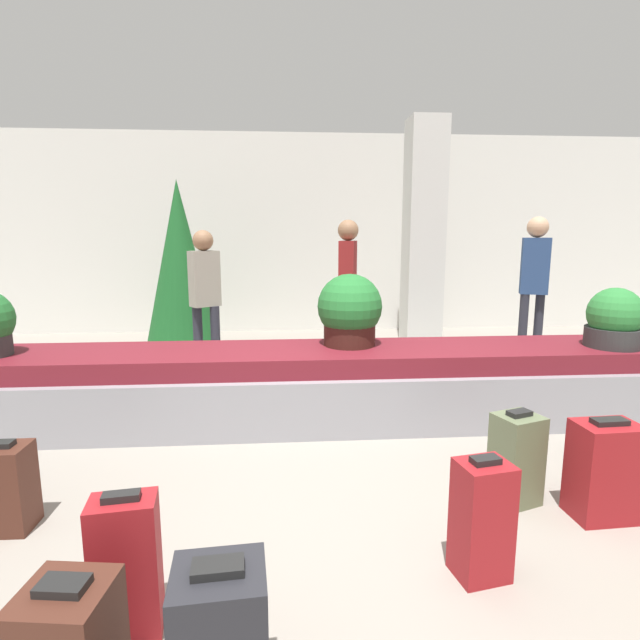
{
  "coord_description": "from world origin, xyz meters",
  "views": [
    {
      "loc": [
        -0.31,
        -2.74,
        1.63
      ],
      "look_at": [
        0.0,
        1.45,
        0.89
      ],
      "focal_mm": 28.0,
      "sensor_mm": 36.0,
      "label": 1
    }
  ],
  "objects_px": {
    "potted_plant_0": "(614,320)",
    "traveler_1": "(205,289)",
    "suitcase_2": "(126,566)",
    "traveler_2": "(534,275)",
    "pillar": "(423,234)",
    "suitcase_0": "(482,519)",
    "suitcase_5": "(604,470)",
    "suitcase_1": "(2,488)",
    "traveler_0": "(348,279)",
    "potted_plant_1": "(350,311)",
    "suitcase_7": "(516,459)",
    "decorated_tree": "(180,261)"
  },
  "relations": [
    {
      "from": "pillar",
      "to": "potted_plant_0",
      "type": "xyz_separation_m",
      "value": [
        0.85,
        -3.06,
        -0.72
      ]
    },
    {
      "from": "suitcase_1",
      "to": "traveler_1",
      "type": "xyz_separation_m",
      "value": [
        0.66,
        3.09,
        0.74
      ]
    },
    {
      "from": "suitcase_1",
      "to": "potted_plant_0",
      "type": "bearing_deg",
      "value": 18.36
    },
    {
      "from": "suitcase_2",
      "to": "potted_plant_0",
      "type": "bearing_deg",
      "value": 24.44
    },
    {
      "from": "potted_plant_0",
      "to": "traveler_1",
      "type": "height_order",
      "value": "traveler_1"
    },
    {
      "from": "potted_plant_0",
      "to": "pillar",
      "type": "bearing_deg",
      "value": 105.53
    },
    {
      "from": "traveler_1",
      "to": "decorated_tree",
      "type": "xyz_separation_m",
      "value": [
        -0.49,
        1.13,
        0.26
      ]
    },
    {
      "from": "potted_plant_1",
      "to": "traveler_2",
      "type": "distance_m",
      "value": 3.02
    },
    {
      "from": "suitcase_1",
      "to": "suitcase_2",
      "type": "xyz_separation_m",
      "value": [
        0.91,
        -0.8,
        0.05
      ]
    },
    {
      "from": "pillar",
      "to": "potted_plant_0",
      "type": "bearing_deg",
      "value": -74.47
    },
    {
      "from": "traveler_2",
      "to": "suitcase_1",
      "type": "bearing_deg",
      "value": -124.52
    },
    {
      "from": "suitcase_2",
      "to": "potted_plant_0",
      "type": "relative_size",
      "value": 1.19
    },
    {
      "from": "suitcase_0",
      "to": "potted_plant_0",
      "type": "relative_size",
      "value": 1.16
    },
    {
      "from": "pillar",
      "to": "traveler_0",
      "type": "relative_size",
      "value": 1.8
    },
    {
      "from": "suitcase_7",
      "to": "traveler_2",
      "type": "height_order",
      "value": "traveler_2"
    },
    {
      "from": "traveler_2",
      "to": "suitcase_7",
      "type": "bearing_deg",
      "value": -97.75
    },
    {
      "from": "suitcase_1",
      "to": "decorated_tree",
      "type": "relative_size",
      "value": 0.22
    },
    {
      "from": "suitcase_1",
      "to": "suitcase_5",
      "type": "relative_size",
      "value": 0.86
    },
    {
      "from": "traveler_2",
      "to": "suitcase_5",
      "type": "bearing_deg",
      "value": -90.37
    },
    {
      "from": "potted_plant_1",
      "to": "traveler_2",
      "type": "height_order",
      "value": "traveler_2"
    },
    {
      "from": "suitcase_7",
      "to": "decorated_tree",
      "type": "distance_m",
      "value": 5.08
    },
    {
      "from": "pillar",
      "to": "suitcase_1",
      "type": "bearing_deg",
      "value": -128.74
    },
    {
      "from": "traveler_0",
      "to": "potted_plant_0",
      "type": "bearing_deg",
      "value": -116.79
    },
    {
      "from": "suitcase_2",
      "to": "potted_plant_1",
      "type": "distance_m",
      "value": 2.81
    },
    {
      "from": "pillar",
      "to": "traveler_1",
      "type": "height_order",
      "value": "pillar"
    },
    {
      "from": "suitcase_5",
      "to": "potted_plant_1",
      "type": "height_order",
      "value": "potted_plant_1"
    },
    {
      "from": "potted_plant_1",
      "to": "traveler_2",
      "type": "bearing_deg",
      "value": 33.17
    },
    {
      "from": "pillar",
      "to": "traveler_1",
      "type": "distance_m",
      "value": 3.27
    },
    {
      "from": "suitcase_1",
      "to": "suitcase_7",
      "type": "xyz_separation_m",
      "value": [
        2.95,
        0.07,
        0.03
      ]
    },
    {
      "from": "suitcase_1",
      "to": "suitcase_5",
      "type": "height_order",
      "value": "suitcase_5"
    },
    {
      "from": "suitcase_0",
      "to": "traveler_0",
      "type": "relative_size",
      "value": 0.34
    },
    {
      "from": "suitcase_2",
      "to": "traveler_0",
      "type": "distance_m",
      "value": 4.42
    },
    {
      "from": "suitcase_2",
      "to": "traveler_2",
      "type": "relative_size",
      "value": 0.34
    },
    {
      "from": "traveler_2",
      "to": "decorated_tree",
      "type": "relative_size",
      "value": 0.78
    },
    {
      "from": "potted_plant_0",
      "to": "decorated_tree",
      "type": "height_order",
      "value": "decorated_tree"
    },
    {
      "from": "suitcase_2",
      "to": "decorated_tree",
      "type": "relative_size",
      "value": 0.27
    },
    {
      "from": "pillar",
      "to": "potted_plant_1",
      "type": "relative_size",
      "value": 5.05
    },
    {
      "from": "potted_plant_1",
      "to": "suitcase_1",
      "type": "bearing_deg",
      "value": -142.42
    },
    {
      "from": "suitcase_0",
      "to": "suitcase_1",
      "type": "distance_m",
      "value": 2.54
    },
    {
      "from": "suitcase_5",
      "to": "traveler_2",
      "type": "relative_size",
      "value": 0.33
    },
    {
      "from": "suitcase_1",
      "to": "suitcase_2",
      "type": "bearing_deg",
      "value": -40.49
    },
    {
      "from": "suitcase_1",
      "to": "decorated_tree",
      "type": "xyz_separation_m",
      "value": [
        0.17,
        4.22,
        1.0
      ]
    },
    {
      "from": "suitcase_0",
      "to": "potted_plant_1",
      "type": "height_order",
      "value": "potted_plant_1"
    },
    {
      "from": "pillar",
      "to": "potted_plant_1",
      "type": "xyz_separation_m",
      "value": [
        -1.44,
        -2.81,
        -0.66
      ]
    },
    {
      "from": "potted_plant_1",
      "to": "traveler_2",
      "type": "xyz_separation_m",
      "value": [
        2.53,
        1.65,
        0.16
      ]
    },
    {
      "from": "suitcase_1",
      "to": "potted_plant_0",
      "type": "height_order",
      "value": "potted_plant_0"
    },
    {
      "from": "potted_plant_0",
      "to": "traveler_0",
      "type": "xyz_separation_m",
      "value": [
        -2.09,
        1.91,
        0.2
      ]
    },
    {
      "from": "traveler_0",
      "to": "traveler_2",
      "type": "height_order",
      "value": "traveler_2"
    },
    {
      "from": "pillar",
      "to": "suitcase_5",
      "type": "relative_size",
      "value": 5.38
    },
    {
      "from": "pillar",
      "to": "suitcase_0",
      "type": "height_order",
      "value": "pillar"
    }
  ]
}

